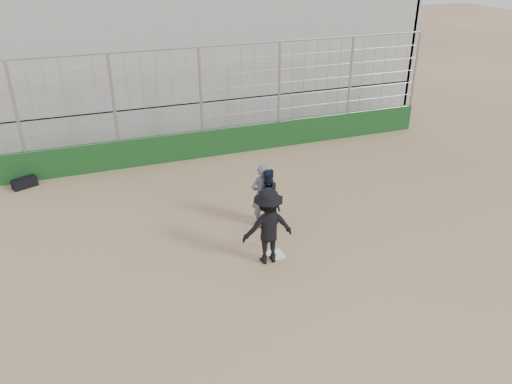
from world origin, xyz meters
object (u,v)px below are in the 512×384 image
object	(u,v)px
catcher_crouched	(267,208)
umpire	(261,197)
equipment_bag	(25,183)
batter_at_plate	(268,226)

from	to	relation	value
catcher_crouched	umpire	xyz separation A→B (m)	(-0.08, 0.22, 0.23)
equipment_bag	batter_at_plate	bearing A→B (deg)	-48.35
equipment_bag	umpire	bearing A→B (deg)	-36.89
equipment_bag	catcher_crouched	bearing A→B (deg)	-37.80
catcher_crouched	equipment_bag	size ratio (longest dim) A/B	1.42
batter_at_plate	catcher_crouched	distance (m)	1.75
batter_at_plate	equipment_bag	distance (m)	8.91
umpire	equipment_bag	bearing A→B (deg)	-48.15
umpire	batter_at_plate	bearing A→B (deg)	62.62
catcher_crouched	umpire	size ratio (longest dim) A/B	0.72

